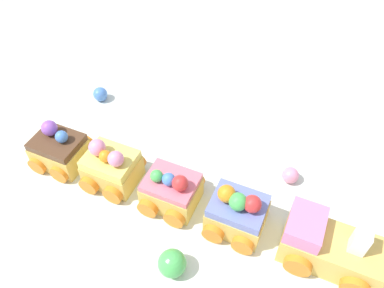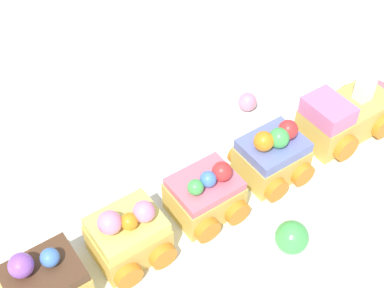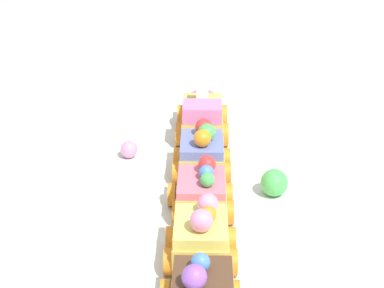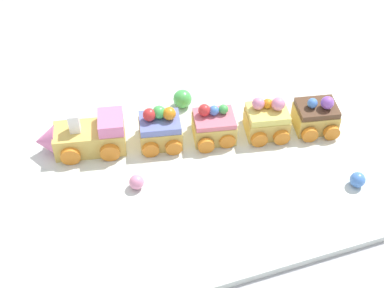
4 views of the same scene
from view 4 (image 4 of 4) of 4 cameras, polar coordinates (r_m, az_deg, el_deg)
ground_plane at (r=0.85m, az=0.01°, el=-1.74°), size 10.00×10.00×0.00m
display_board at (r=0.84m, az=0.01°, el=-1.45°), size 0.83×0.46×0.01m
cake_train_locomotive at (r=0.85m, az=-11.48°, el=0.72°), size 0.14×0.08×0.07m
cake_car_blueberry at (r=0.84m, az=-3.41°, el=1.59°), size 0.07×0.08×0.07m
cake_car_strawberry at (r=0.85m, az=2.34°, el=1.95°), size 0.07×0.08×0.06m
cake_car_lemon at (r=0.87m, az=7.99°, el=2.57°), size 0.07×0.08×0.07m
cake_car_chocolate at (r=0.89m, az=13.13°, el=2.86°), size 0.07×0.08×0.07m
gumball_green at (r=0.92m, az=-1.02°, el=4.85°), size 0.03×0.03×0.03m
gumball_blue at (r=0.82m, az=17.25°, el=-3.66°), size 0.02×0.02×0.02m
gumball_pink at (r=0.79m, az=-5.93°, el=-4.07°), size 0.02×0.02×0.02m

